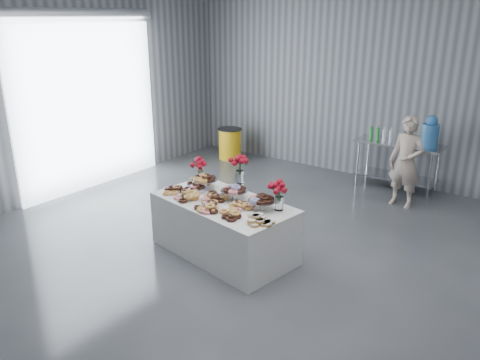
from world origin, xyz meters
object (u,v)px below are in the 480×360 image
(display_table, at_px, (224,227))
(trash_barrel, at_px, (230,144))
(water_jug, at_px, (430,133))
(person, at_px, (406,162))
(prep_table, at_px, (398,157))

(display_table, relative_size, trash_barrel, 2.76)
(water_jug, bearing_deg, display_table, -111.86)
(person, bearing_deg, prep_table, 123.88)
(water_jug, xyz_separation_m, person, (-0.15, -0.69, -0.38))
(prep_table, bearing_deg, person, -63.00)
(prep_table, bearing_deg, trash_barrel, -176.54)
(prep_table, xyz_separation_m, water_jug, (0.50, -0.00, 0.53))
(prep_table, xyz_separation_m, person, (0.35, -0.69, 0.15))
(prep_table, relative_size, water_jug, 2.71)
(prep_table, relative_size, person, 0.98)
(trash_barrel, bearing_deg, water_jug, 3.05)
(prep_table, height_order, trash_barrel, prep_table)
(display_table, xyz_separation_m, prep_table, (1.02, 3.80, 0.24))
(person, xyz_separation_m, trash_barrel, (-4.03, 0.47, -0.42))
(display_table, distance_m, water_jug, 4.17)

